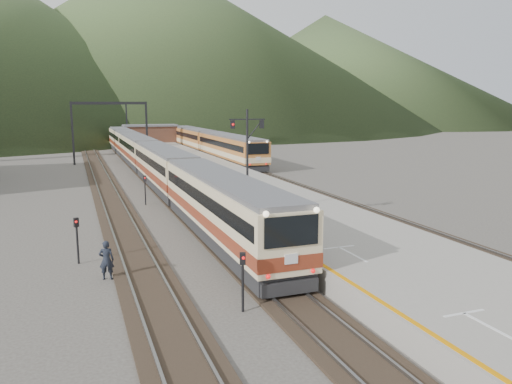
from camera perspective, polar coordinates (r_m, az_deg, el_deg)
name	(u,v)px	position (r m, az deg, el deg)	size (l,w,h in m)	color
ground	(346,351)	(16.59, 10.29, -17.43)	(400.00, 400.00, 0.00)	#47423D
track_main	(151,177)	(53.69, -11.86, 1.68)	(2.60, 200.00, 0.23)	black
track_far	(102,180)	(53.21, -17.19, 1.37)	(2.60, 200.00, 0.23)	black
track_second	(254,172)	(56.49, -0.25, 2.29)	(2.60, 200.00, 0.23)	black
platform	(208,173)	(52.80, -5.53, 2.18)	(8.00, 100.00, 1.00)	gray
gantry_near	(110,120)	(67.81, -16.34, 7.85)	(9.55, 0.25, 8.00)	black
gantry_far	(99,116)	(92.75, -17.47, 8.25)	(9.55, 0.25, 8.00)	black
station_shed	(150,133)	(91.71, -12.00, 6.59)	(9.40, 4.40, 3.10)	brown
hill_b	(151,40)	(247.33, -11.87, 16.68)	(220.00, 220.00, 75.00)	#364A2A
hill_c	(324,69)	(252.40, 7.80, 13.80)	(160.00, 160.00, 50.00)	#364A2A
main_train	(148,158)	(55.28, -12.21, 3.81)	(2.74, 75.15, 3.34)	beige
second_train	(209,142)	(74.87, -5.41, 5.70)	(3.07, 41.84, 3.75)	#BA7032
signal_mast	(247,150)	(30.36, -1.00, 4.83)	(2.19, 0.42, 6.32)	black
short_signal_a	(243,274)	(18.53, -1.53, -9.35)	(0.26, 0.22, 2.27)	black
short_signal_b	(145,186)	(39.00, -12.57, 0.67)	(0.26, 0.23, 2.27)	black
short_signal_c	(77,234)	(25.46, -19.78, -4.57)	(0.26, 0.22, 2.27)	black
worker	(106,260)	(22.97, -16.72, -7.46)	(0.64, 0.42, 1.76)	black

